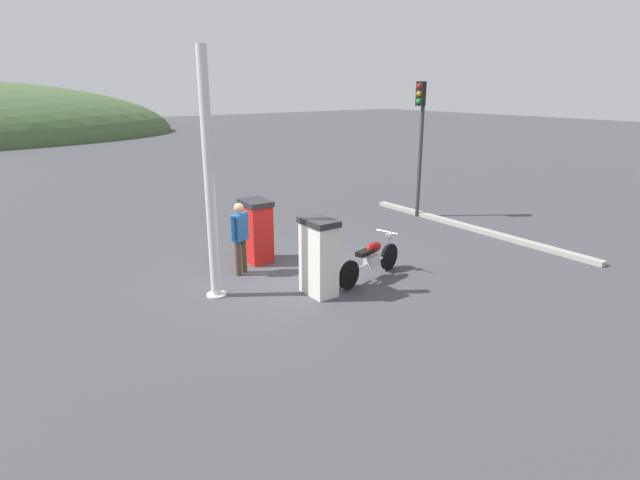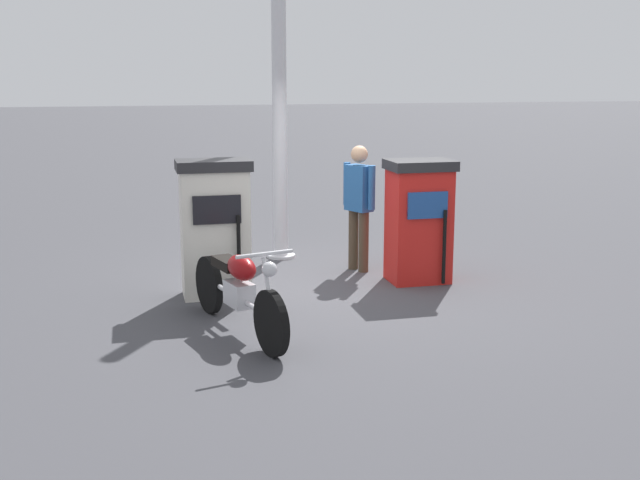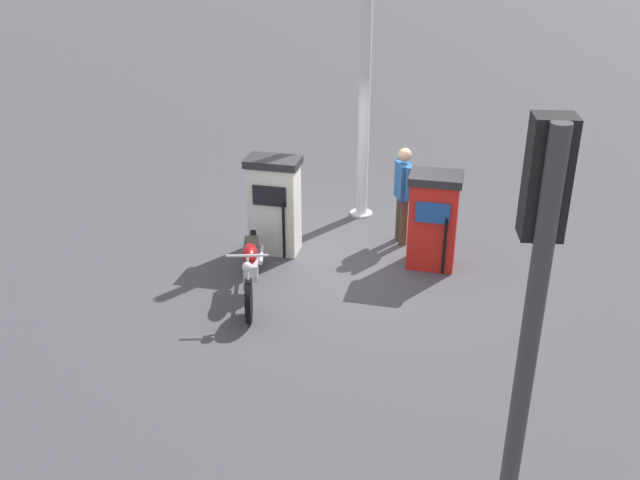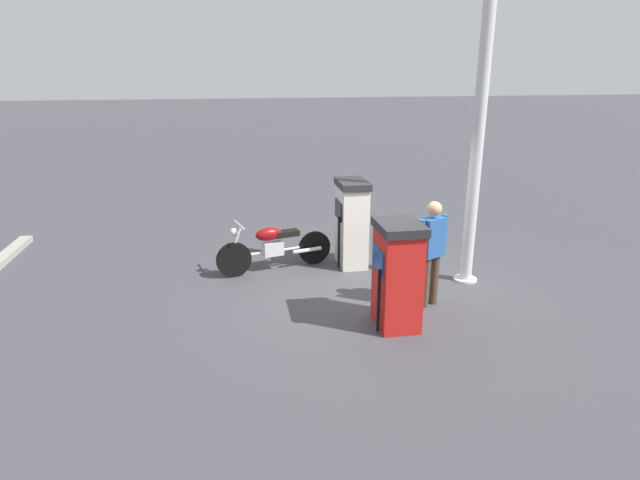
{
  "view_description": "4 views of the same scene",
  "coord_description": "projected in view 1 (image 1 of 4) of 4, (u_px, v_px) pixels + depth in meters",
  "views": [
    {
      "loc": [
        -5.85,
        -9.09,
        4.09
      ],
      "look_at": [
        0.54,
        -0.42,
        0.83
      ],
      "focal_mm": 28.79,
      "sensor_mm": 36.0,
      "label": 1
    },
    {
      "loc": [
        8.77,
        -2.43,
        2.51
      ],
      "look_at": [
        1.55,
        -0.46,
        0.95
      ],
      "focal_mm": 44.35,
      "sensor_mm": 36.0,
      "label": 2
    },
    {
      "loc": [
        10.14,
        1.58,
        5.28
      ],
      "look_at": [
        1.47,
        -0.19,
        1.03
      ],
      "focal_mm": 40.79,
      "sensor_mm": 36.0,
      "label": 3
    },
    {
      "loc": [
        2.28,
        7.73,
        3.47
      ],
      "look_at": [
        0.66,
        -0.38,
        0.8
      ],
      "focal_mm": 29.85,
      "sensor_mm": 36.0,
      "label": 4
    }
  ],
  "objects": [
    {
      "name": "motorcycle_near_pump",
      "position": [
        371.0,
        259.0,
        11.19
      ],
      "size": [
        2.11,
        0.72,
        0.95
      ],
      "color": "black",
      "rests_on": "ground"
    },
    {
      "name": "attendant_person",
      "position": [
        240.0,
        234.0,
        11.32
      ],
      "size": [
        0.56,
        0.33,
        1.63
      ],
      "color": "#473828",
      "rests_on": "ground"
    },
    {
      "name": "fuel_pump_far",
      "position": [
        257.0,
        231.0,
        12.2
      ],
      "size": [
        0.65,
        0.8,
        1.51
      ],
      "color": "red",
      "rests_on": "ground"
    },
    {
      "name": "road_edge_kerb",
      "position": [
        471.0,
        228.0,
        15.11
      ],
      "size": [
        0.47,
        7.87,
        0.12
      ],
      "color": "#9E9E93",
      "rests_on": "ground"
    },
    {
      "name": "fuel_pump_near",
      "position": [
        319.0,
        256.0,
        10.26
      ],
      "size": [
        0.58,
        0.85,
        1.58
      ],
      "color": "silver",
      "rests_on": "ground"
    },
    {
      "name": "roadside_traffic_light",
      "position": [
        420.0,
        127.0,
        15.82
      ],
      "size": [
        0.39,
        0.26,
        4.2
      ],
      "color": "#38383A",
      "rests_on": "ground"
    },
    {
      "name": "canopy_support_pole",
      "position": [
        209.0,
        182.0,
        9.72
      ],
      "size": [
        0.4,
        0.4,
        4.79
      ],
      "color": "silver",
      "rests_on": "ground"
    },
    {
      "name": "ground_plane",
      "position": [
        289.0,
        275.0,
        11.51
      ],
      "size": [
        120.0,
        120.0,
        0.0
      ],
      "primitive_type": "plane",
      "color": "#424247"
    }
  ]
}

